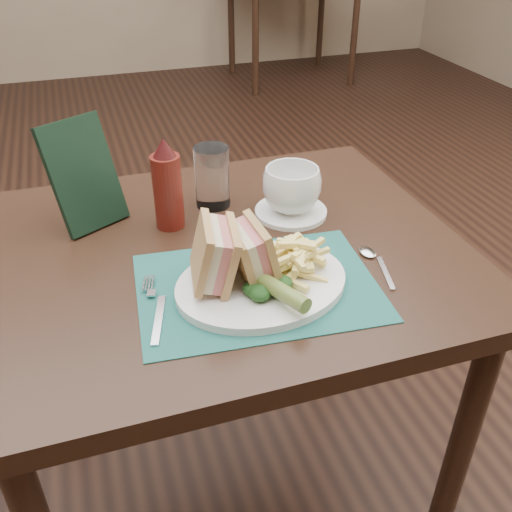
{
  "coord_description": "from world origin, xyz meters",
  "views": [
    {
      "loc": [
        -0.23,
        -1.39,
        1.33
      ],
      "look_at": [
        0.03,
        -0.62,
        0.8
      ],
      "focal_mm": 40.0,
      "sensor_mm": 36.0,
      "label": 1
    }
  ],
  "objects_px": {
    "ketchup_bottle": "(167,184)",
    "drinking_glass": "(212,177)",
    "table_bg_right": "(291,29)",
    "check_presenter": "(83,175)",
    "sandwich_half_a": "(202,255)",
    "table_main": "(229,386)",
    "saucer": "(291,212)",
    "plate": "(261,284)",
    "placemat": "(257,287)",
    "sandwich_half_b": "(239,254)",
    "coffee_cup": "(292,189)"
  },
  "relations": [
    {
      "from": "table_bg_right",
      "to": "drinking_glass",
      "type": "bearing_deg",
      "value": -113.76
    },
    {
      "from": "table_bg_right",
      "to": "ketchup_bottle",
      "type": "distance_m",
      "value": 3.72
    },
    {
      "from": "sandwich_half_b",
      "to": "ketchup_bottle",
      "type": "relative_size",
      "value": 0.55
    },
    {
      "from": "table_main",
      "to": "check_presenter",
      "type": "distance_m",
      "value": 0.56
    },
    {
      "from": "plate",
      "to": "sandwich_half_a",
      "type": "height_order",
      "value": "sandwich_half_a"
    },
    {
      "from": "placemat",
      "to": "drinking_glass",
      "type": "xyz_separation_m",
      "value": [
        0.0,
        0.31,
        0.06
      ]
    },
    {
      "from": "placemat",
      "to": "check_presenter",
      "type": "xyz_separation_m",
      "value": [
        -0.25,
        0.32,
        0.1
      ]
    },
    {
      "from": "table_bg_right",
      "to": "sandwich_half_b",
      "type": "height_order",
      "value": "sandwich_half_b"
    },
    {
      "from": "placemat",
      "to": "plate",
      "type": "distance_m",
      "value": 0.01
    },
    {
      "from": "saucer",
      "to": "drinking_glass",
      "type": "xyz_separation_m",
      "value": [
        -0.14,
        0.09,
        0.06
      ]
    },
    {
      "from": "table_bg_right",
      "to": "sandwich_half_b",
      "type": "bearing_deg",
      "value": -112.37
    },
    {
      "from": "table_bg_right",
      "to": "check_presenter",
      "type": "distance_m",
      "value": 3.73
    },
    {
      "from": "placemat",
      "to": "sandwich_half_b",
      "type": "height_order",
      "value": "sandwich_half_b"
    },
    {
      "from": "drinking_glass",
      "to": "check_presenter",
      "type": "bearing_deg",
      "value": 179.49
    },
    {
      "from": "saucer",
      "to": "ketchup_bottle",
      "type": "relative_size",
      "value": 0.81
    },
    {
      "from": "table_main",
      "to": "plate",
      "type": "distance_m",
      "value": 0.41
    },
    {
      "from": "sandwich_half_a",
      "to": "coffee_cup",
      "type": "xyz_separation_m",
      "value": [
        0.24,
        0.21,
        -0.02
      ]
    },
    {
      "from": "ketchup_bottle",
      "to": "table_bg_right",
      "type": "bearing_deg",
      "value": 65.14
    },
    {
      "from": "sandwich_half_b",
      "to": "drinking_glass",
      "type": "relative_size",
      "value": 0.78
    },
    {
      "from": "sandwich_half_a",
      "to": "ketchup_bottle",
      "type": "distance_m",
      "value": 0.24
    },
    {
      "from": "placemat",
      "to": "saucer",
      "type": "relative_size",
      "value": 2.71
    },
    {
      "from": "placemat",
      "to": "sandwich_half_a",
      "type": "distance_m",
      "value": 0.12
    },
    {
      "from": "plate",
      "to": "table_bg_right",
      "type": "bearing_deg",
      "value": 59.33
    },
    {
      "from": "plate",
      "to": "saucer",
      "type": "xyz_separation_m",
      "value": [
        0.14,
        0.23,
        -0.0
      ]
    },
    {
      "from": "check_presenter",
      "to": "saucer",
      "type": "bearing_deg",
      "value": -42.02
    },
    {
      "from": "drinking_glass",
      "to": "placemat",
      "type": "bearing_deg",
      "value": -90.51
    },
    {
      "from": "saucer",
      "to": "sandwich_half_b",
      "type": "bearing_deg",
      "value": -129.24
    },
    {
      "from": "placemat",
      "to": "sandwich_half_a",
      "type": "xyz_separation_m",
      "value": [
        -0.09,
        0.02,
        0.07
      ]
    },
    {
      "from": "table_bg_right",
      "to": "placemat",
      "type": "height_order",
      "value": "placemat"
    },
    {
      "from": "table_main",
      "to": "ketchup_bottle",
      "type": "bearing_deg",
      "value": 125.91
    },
    {
      "from": "check_presenter",
      "to": "plate",
      "type": "bearing_deg",
      "value": -80.15
    },
    {
      "from": "table_bg_right",
      "to": "ketchup_bottle",
      "type": "height_order",
      "value": "ketchup_bottle"
    },
    {
      "from": "drinking_glass",
      "to": "check_presenter",
      "type": "distance_m",
      "value": 0.26
    },
    {
      "from": "drinking_glass",
      "to": "table_bg_right",
      "type": "bearing_deg",
      "value": 66.24
    },
    {
      "from": "saucer",
      "to": "coffee_cup",
      "type": "relative_size",
      "value": 1.26
    },
    {
      "from": "placemat",
      "to": "coffee_cup",
      "type": "bearing_deg",
      "value": 56.81
    },
    {
      "from": "coffee_cup",
      "to": "plate",
      "type": "bearing_deg",
      "value": -121.65
    },
    {
      "from": "sandwich_half_b",
      "to": "table_bg_right",
      "type": "bearing_deg",
      "value": 64.57
    },
    {
      "from": "ketchup_bottle",
      "to": "drinking_glass",
      "type": "bearing_deg",
      "value": 30.06
    },
    {
      "from": "placemat",
      "to": "plate",
      "type": "height_order",
      "value": "plate"
    },
    {
      "from": "table_bg_right",
      "to": "sandwich_half_a",
      "type": "xyz_separation_m",
      "value": [
        -1.54,
        -3.58,
        0.45
      ]
    },
    {
      "from": "drinking_glass",
      "to": "saucer",
      "type": "bearing_deg",
      "value": -32.35
    },
    {
      "from": "sandwich_half_a",
      "to": "plate",
      "type": "bearing_deg",
      "value": -4.16
    },
    {
      "from": "plate",
      "to": "sandwich_half_b",
      "type": "distance_m",
      "value": 0.07
    },
    {
      "from": "table_main",
      "to": "sandwich_half_a",
      "type": "bearing_deg",
      "value": -119.24
    },
    {
      "from": "plate",
      "to": "sandwich_half_b",
      "type": "xyz_separation_m",
      "value": [
        -0.03,
        0.01,
        0.06
      ]
    },
    {
      "from": "drinking_glass",
      "to": "coffee_cup",
      "type": "bearing_deg",
      "value": -32.35
    },
    {
      "from": "coffee_cup",
      "to": "ketchup_bottle",
      "type": "distance_m",
      "value": 0.25
    },
    {
      "from": "placemat",
      "to": "ketchup_bottle",
      "type": "relative_size",
      "value": 2.19
    },
    {
      "from": "coffee_cup",
      "to": "drinking_glass",
      "type": "bearing_deg",
      "value": 147.65
    }
  ]
}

